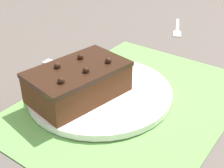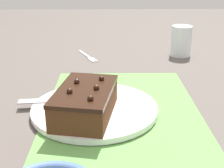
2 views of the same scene
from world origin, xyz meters
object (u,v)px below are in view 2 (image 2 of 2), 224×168
(cake_plate, at_px, (95,109))
(drinking_glass, at_px, (181,41))
(chocolate_cake, at_px, (85,102))
(serving_knife, at_px, (79,97))
(dessert_fork, at_px, (88,56))

(cake_plate, height_order, drinking_glass, drinking_glass)
(chocolate_cake, xyz_separation_m, serving_knife, (-0.08, -0.02, -0.02))
(cake_plate, xyz_separation_m, dessert_fork, (-0.42, -0.04, -0.01))
(serving_knife, bearing_deg, drinking_glass, -44.73)
(serving_knife, relative_size, drinking_glass, 1.97)
(cake_plate, bearing_deg, drinking_glass, 146.86)
(drinking_glass, distance_m, dessert_fork, 0.33)
(dessert_fork, bearing_deg, serving_knife, 65.14)
(chocolate_cake, xyz_separation_m, drinking_glass, (-0.47, 0.30, 0.01))
(chocolate_cake, relative_size, drinking_glass, 1.85)
(serving_knife, relative_size, dessert_fork, 1.43)
(cake_plate, xyz_separation_m, serving_knife, (-0.04, -0.04, 0.01))
(chocolate_cake, distance_m, serving_knife, 0.08)
(chocolate_cake, relative_size, serving_knife, 0.94)
(serving_knife, height_order, dessert_fork, serving_knife)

